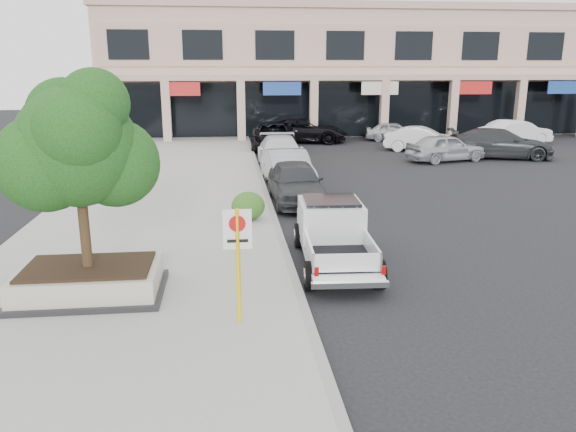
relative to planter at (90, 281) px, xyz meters
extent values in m
plane|color=black|center=(6.16, -0.15, -0.48)|extent=(120.00, 120.00, 0.00)
cube|color=gray|center=(0.66, 5.85, -0.40)|extent=(8.00, 52.00, 0.15)
cube|color=gray|center=(4.61, 5.85, -0.40)|extent=(0.20, 52.00, 0.15)
cube|color=tan|center=(14.16, 33.85, 4.02)|extent=(40.00, 10.00, 9.00)
cube|color=tan|center=(14.16, 33.85, 8.77)|extent=(40.40, 10.40, 0.50)
cube|color=tan|center=(14.16, 27.75, 3.82)|extent=(40.00, 2.20, 0.35)
cube|color=tan|center=(-5.84, 26.90, 1.62)|extent=(0.55, 0.55, 4.20)
cube|color=black|center=(14.16, 28.80, 1.52)|extent=(39.20, 0.08, 3.90)
cube|color=black|center=(0.00, 0.00, -0.27)|extent=(3.20, 2.20, 0.12)
cube|color=#ADA691|center=(0.00, 0.00, 0.04)|extent=(3.00, 2.00, 0.50)
cube|color=black|center=(0.00, 0.00, 0.32)|extent=(2.70, 1.70, 0.06)
cylinder|color=#2F2212|center=(0.00, 0.00, 1.45)|extent=(0.22, 0.22, 2.20)
sphere|color=black|center=(0.00, 0.00, 2.95)|extent=(2.50, 2.50, 2.50)
sphere|color=black|center=(0.70, 0.30, 2.55)|extent=(1.90, 1.90, 1.90)
sphere|color=black|center=(-0.30, 0.50, 3.55)|extent=(1.60, 1.60, 1.60)
cylinder|color=yellow|center=(3.24, -1.73, 0.82)|extent=(0.09, 0.09, 2.30)
cube|color=white|center=(3.24, -1.73, 1.57)|extent=(0.55, 0.03, 0.78)
cylinder|color=red|center=(3.24, -1.76, 1.69)|extent=(0.32, 0.02, 0.32)
ellipsoid|color=#254E16|center=(3.74, 5.89, 0.14)|extent=(1.10, 0.99, 0.93)
imported|color=#2C2F31|center=(5.67, 8.71, 0.32)|extent=(1.99, 4.71, 1.59)
imported|color=#94979B|center=(5.70, 11.67, 0.31)|extent=(1.99, 4.86, 1.57)
imported|color=silver|center=(5.83, 16.33, 0.32)|extent=(2.34, 5.53, 1.59)
imported|color=black|center=(6.05, 23.26, 0.33)|extent=(3.09, 5.96, 1.60)
imported|color=#ADB0B6|center=(15.01, 17.45, 0.28)|extent=(4.74, 2.89, 1.51)
imported|color=silver|center=(14.99, 21.19, 0.27)|extent=(4.74, 3.30, 1.48)
imported|color=#2A2C2E|center=(18.51, 18.19, 0.36)|extent=(6.13, 3.70, 1.66)
imported|color=black|center=(8.49, 26.15, 0.32)|extent=(6.17, 3.78, 1.60)
imported|color=#AFB2B8|center=(14.74, 26.22, 0.19)|extent=(4.18, 2.54, 1.33)
imported|color=silver|center=(22.17, 23.40, 0.34)|extent=(5.25, 3.05, 1.64)
camera|label=1|loc=(3.08, -11.98, 4.56)|focal=35.00mm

